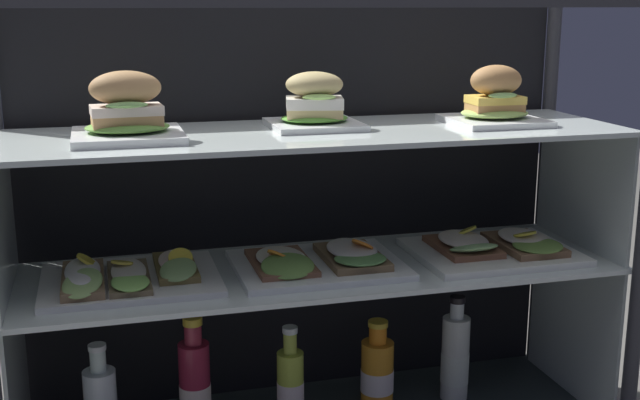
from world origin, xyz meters
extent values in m
cylinder|color=#333338|center=(-0.62, 0.19, 0.47)|extent=(0.03, 0.03, 0.94)
cylinder|color=#333338|center=(0.62, 0.19, 0.47)|extent=(0.03, 0.03, 0.94)
cube|color=#333338|center=(0.00, -0.19, 0.92)|extent=(1.23, 0.03, 0.03)
cube|color=black|center=(0.00, 0.20, 0.49)|extent=(1.20, 0.01, 0.90)
cube|color=silver|center=(-0.60, 0.00, 0.21)|extent=(0.01, 0.35, 0.34)
cube|color=silver|center=(0.60, 0.00, 0.21)|extent=(0.01, 0.35, 0.34)
cube|color=silver|center=(0.00, 0.00, 0.39)|extent=(1.22, 0.37, 0.01)
cube|color=silver|center=(-0.60, 0.00, 0.53)|extent=(0.01, 0.35, 0.27)
cube|color=silver|center=(0.60, 0.00, 0.53)|extent=(0.01, 0.35, 0.27)
cube|color=silver|center=(0.00, 0.00, 0.67)|extent=(1.22, 0.37, 0.01)
cube|color=white|center=(-0.37, -0.01, 0.68)|extent=(0.20, 0.20, 0.01)
ellipsoid|color=#629B3E|center=(-0.37, -0.01, 0.70)|extent=(0.15, 0.13, 0.02)
cube|color=tan|center=(-0.37, -0.01, 0.71)|extent=(0.13, 0.08, 0.02)
cube|color=beige|center=(-0.37, -0.01, 0.73)|extent=(0.13, 0.08, 0.02)
ellipsoid|color=#84B863|center=(-0.37, -0.05, 0.74)|extent=(0.08, 0.03, 0.02)
ellipsoid|color=#AF8150|center=(-0.37, -0.01, 0.77)|extent=(0.13, 0.08, 0.06)
cube|color=white|center=(0.00, 0.04, 0.68)|extent=(0.18, 0.18, 0.01)
ellipsoid|color=#509431|center=(0.00, 0.04, 0.69)|extent=(0.14, 0.12, 0.01)
cube|color=#DDC27C|center=(0.00, 0.04, 0.70)|extent=(0.12, 0.10, 0.02)
cube|color=silver|center=(0.00, 0.04, 0.72)|extent=(0.13, 0.10, 0.02)
ellipsoid|color=#A4D166|center=(0.00, 0.01, 0.74)|extent=(0.07, 0.04, 0.01)
ellipsoid|color=tan|center=(0.00, 0.04, 0.76)|extent=(0.13, 0.10, 0.05)
cube|color=white|center=(0.37, -0.01, 0.68)|extent=(0.18, 0.18, 0.01)
ellipsoid|color=#9ABE5B|center=(0.37, -0.01, 0.70)|extent=(0.14, 0.12, 0.02)
cube|color=tan|center=(0.37, -0.01, 0.71)|extent=(0.11, 0.07, 0.02)
cube|color=#F6CA50|center=(0.37, -0.01, 0.72)|extent=(0.11, 0.08, 0.02)
ellipsoid|color=#83AE5E|center=(0.37, -0.04, 0.74)|extent=(0.06, 0.03, 0.01)
ellipsoid|color=#AD7946|center=(0.37, -0.01, 0.76)|extent=(0.11, 0.08, 0.06)
cube|color=white|center=(-0.38, 0.00, 0.40)|extent=(0.33, 0.26, 0.01)
cube|color=brown|center=(-0.46, -0.02, 0.42)|extent=(0.08, 0.20, 0.02)
ellipsoid|color=#98C067|center=(-0.46, -0.08, 0.43)|extent=(0.09, 0.12, 0.04)
ellipsoid|color=silver|center=(-0.46, -0.02, 0.43)|extent=(0.07, 0.16, 0.02)
cylinder|color=yellow|center=(-0.46, 0.01, 0.45)|extent=(0.04, 0.04, 0.03)
cube|color=brown|center=(-0.38, -0.02, 0.41)|extent=(0.08, 0.20, 0.01)
ellipsoid|color=#86C658|center=(-0.38, -0.08, 0.42)|extent=(0.08, 0.10, 0.02)
ellipsoid|color=silver|center=(-0.38, -0.02, 0.43)|extent=(0.07, 0.16, 0.02)
cylinder|color=#FEE245|center=(-0.39, 0.00, 0.44)|extent=(0.06, 0.06, 0.02)
cube|color=brown|center=(-0.29, 0.02, 0.41)|extent=(0.08, 0.18, 0.01)
ellipsoid|color=#92BB6A|center=(-0.29, -0.04, 0.43)|extent=(0.09, 0.11, 0.03)
ellipsoid|color=#F4DBC4|center=(-0.29, 0.02, 0.43)|extent=(0.07, 0.14, 0.01)
cylinder|color=yellow|center=(-0.28, 0.00, 0.44)|extent=(0.05, 0.04, 0.03)
cube|color=white|center=(-0.01, -0.01, 0.40)|extent=(0.33, 0.26, 0.01)
cube|color=brown|center=(-0.08, -0.01, 0.41)|extent=(0.11, 0.19, 0.01)
ellipsoid|color=#6D9C44|center=(-0.08, -0.07, 0.42)|extent=(0.11, 0.11, 0.04)
ellipsoid|color=white|center=(-0.08, -0.01, 0.43)|extent=(0.10, 0.15, 0.01)
cylinder|color=orange|center=(-0.09, -0.02, 0.43)|extent=(0.06, 0.06, 0.03)
cube|color=brown|center=(0.06, -0.02, 0.42)|extent=(0.11, 0.19, 0.01)
ellipsoid|color=#4F8143|center=(0.06, -0.07, 0.43)|extent=(0.11, 0.10, 0.02)
ellipsoid|color=silver|center=(0.06, -0.02, 0.43)|extent=(0.10, 0.15, 0.02)
cylinder|color=orange|center=(0.08, -0.03, 0.45)|extent=(0.06, 0.06, 0.03)
cube|color=white|center=(0.37, -0.02, 0.40)|extent=(0.33, 0.26, 0.01)
cube|color=brown|center=(0.31, -0.01, 0.42)|extent=(0.11, 0.17, 0.01)
ellipsoid|color=#8CBD71|center=(0.31, -0.06, 0.43)|extent=(0.11, 0.10, 0.04)
ellipsoid|color=#F4E4CC|center=(0.31, -0.01, 0.43)|extent=(0.10, 0.14, 0.02)
cylinder|color=yellow|center=(0.33, 0.01, 0.44)|extent=(0.06, 0.06, 0.02)
cube|color=brown|center=(0.44, -0.03, 0.42)|extent=(0.11, 0.18, 0.01)
ellipsoid|color=olive|center=(0.44, -0.09, 0.43)|extent=(0.13, 0.12, 0.02)
ellipsoid|color=silver|center=(0.44, -0.03, 0.43)|extent=(0.10, 0.15, 0.02)
cylinder|color=yellow|center=(0.43, -0.05, 0.44)|extent=(0.06, 0.06, 0.02)
cylinder|color=silver|center=(-0.45, 0.02, 0.23)|extent=(0.03, 0.03, 0.05)
cylinder|color=silver|center=(-0.45, 0.02, 0.26)|extent=(0.04, 0.04, 0.01)
cylinder|color=maroon|center=(-0.26, 0.05, 0.14)|extent=(0.06, 0.06, 0.19)
cylinder|color=#F3DBD0|center=(-0.26, 0.05, 0.11)|extent=(0.07, 0.07, 0.06)
cylinder|color=#A12C40|center=(-0.26, 0.05, 0.25)|extent=(0.04, 0.04, 0.04)
cylinder|color=gold|center=(-0.26, 0.05, 0.28)|extent=(0.04, 0.04, 0.02)
cylinder|color=#BDD245|center=(-0.06, 0.02, 0.12)|extent=(0.06, 0.06, 0.16)
cylinder|color=white|center=(-0.06, 0.02, 0.11)|extent=(0.06, 0.06, 0.07)
cylinder|color=#B5C849|center=(-0.06, 0.02, 0.23)|extent=(0.03, 0.03, 0.05)
cylinder|color=silver|center=(-0.06, 0.02, 0.26)|extent=(0.03, 0.03, 0.01)
cylinder|color=orange|center=(0.14, 0.04, 0.12)|extent=(0.07, 0.07, 0.15)
cylinder|color=white|center=(0.14, 0.04, 0.11)|extent=(0.07, 0.07, 0.05)
cylinder|color=orange|center=(0.14, 0.04, 0.22)|extent=(0.04, 0.04, 0.04)
cylinder|color=gold|center=(0.14, 0.04, 0.24)|extent=(0.04, 0.04, 0.01)
cylinder|color=white|center=(0.33, 0.04, 0.14)|extent=(0.06, 0.06, 0.19)
cylinder|color=silver|center=(0.33, 0.04, 0.12)|extent=(0.06, 0.06, 0.07)
cylinder|color=white|center=(0.33, 0.04, 0.25)|extent=(0.03, 0.03, 0.04)
cylinder|color=black|center=(0.33, 0.04, 0.28)|extent=(0.03, 0.03, 0.01)
camera|label=1|loc=(-0.42, -1.54, 0.92)|focal=46.18mm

